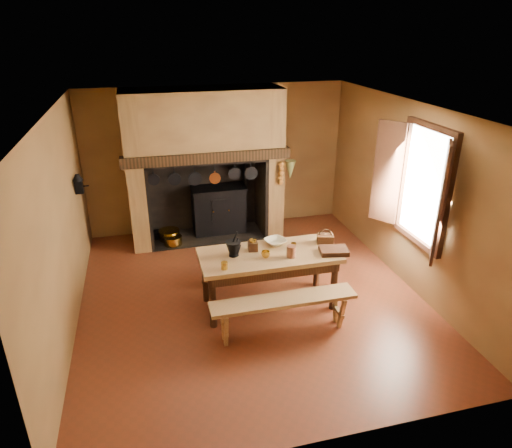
{
  "coord_description": "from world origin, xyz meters",
  "views": [
    {
      "loc": [
        -1.38,
        -5.77,
        3.82
      ],
      "look_at": [
        0.16,
        0.3,
        1.05
      ],
      "focal_mm": 32.0,
      "sensor_mm": 36.0,
      "label": 1
    }
  ],
  "objects_px": {
    "iron_range": "(219,209)",
    "coffee_grinder": "(253,245)",
    "mixing_bowl": "(275,242)",
    "work_table": "(269,261)",
    "wicker_basket": "(325,238)",
    "bench_front": "(283,307)"
  },
  "relations": [
    {
      "from": "work_table",
      "to": "bench_front",
      "type": "xyz_separation_m",
      "value": [
        -0.0,
        -0.71,
        -0.31
      ]
    },
    {
      "from": "coffee_grinder",
      "to": "mixing_bowl",
      "type": "bearing_deg",
      "value": 24.48
    },
    {
      "from": "work_table",
      "to": "wicker_basket",
      "type": "height_order",
      "value": "wicker_basket"
    },
    {
      "from": "mixing_bowl",
      "to": "wicker_basket",
      "type": "relative_size",
      "value": 1.08
    },
    {
      "from": "work_table",
      "to": "bench_front",
      "type": "distance_m",
      "value": 0.77
    },
    {
      "from": "mixing_bowl",
      "to": "coffee_grinder",
      "type": "bearing_deg",
      "value": -163.03
    },
    {
      "from": "work_table",
      "to": "coffee_grinder",
      "type": "xyz_separation_m",
      "value": [
        -0.2,
        0.14,
        0.21
      ]
    },
    {
      "from": "iron_range",
      "to": "wicker_basket",
      "type": "relative_size",
      "value": 5.69
    },
    {
      "from": "coffee_grinder",
      "to": "wicker_basket",
      "type": "height_order",
      "value": "wicker_basket"
    },
    {
      "from": "iron_range",
      "to": "coffee_grinder",
      "type": "bearing_deg",
      "value": -89.06
    },
    {
      "from": "bench_front",
      "to": "wicker_basket",
      "type": "height_order",
      "value": "wicker_basket"
    },
    {
      "from": "iron_range",
      "to": "coffee_grinder",
      "type": "distance_m",
      "value": 2.63
    },
    {
      "from": "coffee_grinder",
      "to": "mixing_bowl",
      "type": "xyz_separation_m",
      "value": [
        0.37,
        0.11,
        -0.04
      ]
    },
    {
      "from": "work_table",
      "to": "bench_front",
      "type": "relative_size",
      "value": 1.01
    },
    {
      "from": "bench_front",
      "to": "wicker_basket",
      "type": "distance_m",
      "value": 1.31
    },
    {
      "from": "wicker_basket",
      "to": "coffee_grinder",
      "type": "bearing_deg",
      "value": -162.81
    },
    {
      "from": "work_table",
      "to": "wicker_basket",
      "type": "xyz_separation_m",
      "value": [
        0.88,
        0.11,
        0.21
      ]
    },
    {
      "from": "iron_range",
      "to": "mixing_bowl",
      "type": "bearing_deg",
      "value": -80.57
    },
    {
      "from": "iron_range",
      "to": "coffee_grinder",
      "type": "xyz_separation_m",
      "value": [
        0.04,
        -2.59,
        0.45
      ]
    },
    {
      "from": "wicker_basket",
      "to": "work_table",
      "type": "bearing_deg",
      "value": -153.99
    },
    {
      "from": "coffee_grinder",
      "to": "mixing_bowl",
      "type": "height_order",
      "value": "coffee_grinder"
    },
    {
      "from": "iron_range",
      "to": "mixing_bowl",
      "type": "relative_size",
      "value": 5.26
    }
  ]
}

